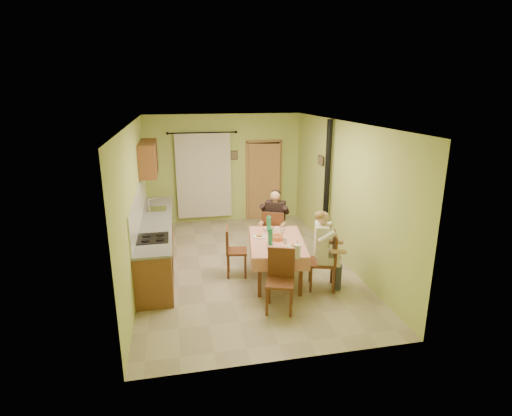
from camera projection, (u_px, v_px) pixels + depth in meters
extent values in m
cube|color=tan|center=(245.00, 265.00, 8.00)|extent=(4.00, 6.00, 0.01)
cube|color=#BFD36C|center=(224.00, 169.00, 10.42)|extent=(4.00, 0.04, 2.80)
cube|color=#BFD36C|center=(287.00, 261.00, 4.78)|extent=(4.00, 0.04, 2.80)
cube|color=#BFD36C|center=(135.00, 203.00, 7.22)|extent=(0.04, 6.00, 2.80)
cube|color=#BFD36C|center=(343.00, 192.00, 7.98)|extent=(0.04, 6.00, 2.80)
cube|color=white|center=(244.00, 123.00, 7.20)|extent=(4.00, 6.00, 0.04)
cube|color=brown|center=(157.00, 244.00, 7.92)|extent=(0.60, 3.60, 0.88)
cube|color=gray|center=(155.00, 222.00, 7.79)|extent=(0.64, 3.64, 0.04)
cube|color=white|center=(139.00, 206.00, 7.64)|extent=(0.02, 3.60, 0.66)
cube|color=silver|center=(157.00, 209.00, 8.54)|extent=(0.42, 0.42, 0.03)
cube|color=black|center=(153.00, 238.00, 6.85)|extent=(0.52, 0.56, 0.02)
cube|color=black|center=(172.00, 262.00, 7.04)|extent=(0.01, 0.55, 0.55)
cube|color=brown|center=(148.00, 158.00, 8.69)|extent=(0.35, 1.40, 0.70)
cylinder|color=black|center=(202.00, 133.00, 9.93)|extent=(1.70, 0.04, 0.04)
cube|color=silver|center=(204.00, 176.00, 10.26)|extent=(1.40, 0.06, 2.20)
cube|color=black|center=(264.00, 181.00, 10.71)|extent=(0.84, 0.03, 2.06)
cube|color=#AE7C49|center=(247.00, 182.00, 10.61)|extent=(0.06, 0.06, 2.12)
cube|color=#AE7C49|center=(280.00, 180.00, 10.78)|extent=(0.06, 0.06, 2.12)
cube|color=#AE7C49|center=(264.00, 141.00, 10.40)|extent=(0.96, 0.06, 0.06)
cube|color=#AE7C49|center=(264.00, 182.00, 10.61)|extent=(0.81, 0.23, 2.04)
cube|color=tan|center=(277.00, 241.00, 7.21)|extent=(1.19, 1.71, 0.04)
cube|color=tan|center=(281.00, 265.00, 6.49)|extent=(0.94, 0.17, 0.22)
cube|color=tan|center=(273.00, 232.00, 8.00)|extent=(0.94, 0.17, 0.22)
cube|color=tan|center=(251.00, 247.00, 7.23)|extent=(0.27, 1.56, 0.22)
cube|color=tan|center=(303.00, 247.00, 7.26)|extent=(0.27, 1.56, 0.22)
cylinder|color=white|center=(272.00, 228.00, 7.80)|extent=(0.25, 0.25, 0.02)
ellipsoid|color=#CC7233|center=(272.00, 227.00, 7.80)|extent=(0.12, 0.12, 0.05)
cylinder|color=white|center=(282.00, 252.00, 6.65)|extent=(0.25, 0.25, 0.02)
ellipsoid|color=#CC7233|center=(282.00, 251.00, 6.65)|extent=(0.12, 0.12, 0.05)
cylinder|color=white|center=(294.00, 246.00, 6.92)|extent=(0.25, 0.25, 0.02)
ellipsoid|color=#CC7233|center=(294.00, 245.00, 6.91)|extent=(0.12, 0.12, 0.05)
cylinder|color=white|center=(260.00, 237.00, 7.37)|extent=(0.25, 0.25, 0.02)
ellipsoid|color=#CC7233|center=(260.00, 236.00, 7.36)|extent=(0.12, 0.12, 0.05)
cylinder|color=orange|center=(277.00, 237.00, 7.24)|extent=(0.26, 0.26, 0.08)
cylinder|color=white|center=(280.00, 252.00, 6.68)|extent=(0.28, 0.28, 0.02)
cube|color=tan|center=(283.00, 251.00, 6.67)|extent=(0.06, 0.07, 0.03)
cube|color=tan|center=(280.00, 251.00, 6.67)|extent=(0.07, 0.06, 0.03)
cube|color=tan|center=(278.00, 250.00, 6.69)|extent=(0.07, 0.06, 0.03)
cube|color=tan|center=(281.00, 252.00, 6.61)|extent=(0.06, 0.07, 0.03)
cube|color=tan|center=(279.00, 249.00, 6.74)|extent=(0.06, 0.04, 0.03)
cube|color=tan|center=(276.00, 250.00, 6.70)|extent=(0.05, 0.07, 0.03)
cylinder|color=silver|center=(285.00, 240.00, 7.07)|extent=(0.07, 0.07, 0.10)
cylinder|color=silver|center=(282.00, 231.00, 7.53)|extent=(0.07, 0.07, 0.10)
cylinder|color=white|center=(297.00, 251.00, 6.42)|extent=(0.11, 0.11, 0.22)
cylinder|color=silver|center=(297.00, 249.00, 6.41)|extent=(0.02, 0.02, 0.30)
cube|color=#5A2E18|center=(275.00, 234.00, 8.33)|extent=(0.60, 0.60, 0.04)
cube|color=#5A2E18|center=(273.00, 225.00, 8.06)|extent=(0.42, 0.23, 0.51)
cube|color=#5A2E18|center=(280.00, 283.00, 6.23)|extent=(0.54, 0.54, 0.04)
cube|color=#5A2E18|center=(281.00, 262.00, 6.34)|extent=(0.42, 0.18, 0.49)
cube|color=#5A2E18|center=(322.00, 262.00, 6.96)|extent=(0.56, 0.56, 0.04)
cube|color=#5A2E18|center=(335.00, 248.00, 6.86)|extent=(0.17, 0.44, 0.51)
cube|color=#5A2E18|center=(237.00, 251.00, 7.44)|extent=(0.44, 0.44, 0.04)
cube|color=#5A2E18|center=(227.00, 240.00, 7.37)|extent=(0.10, 0.38, 0.43)
cube|color=black|center=(274.00, 232.00, 8.21)|extent=(0.50, 0.52, 0.16)
cube|color=black|center=(275.00, 214.00, 8.23)|extent=(0.46, 0.37, 0.54)
sphere|color=tan|center=(275.00, 196.00, 8.11)|extent=(0.21, 0.21, 0.21)
ellipsoid|color=black|center=(276.00, 194.00, 8.14)|extent=(0.21, 0.21, 0.16)
cube|color=silver|center=(328.00, 258.00, 6.93)|extent=(0.49, 0.46, 0.16)
cube|color=silver|center=(321.00, 239.00, 6.84)|extent=(0.32, 0.45, 0.54)
sphere|color=tan|center=(323.00, 218.00, 6.73)|extent=(0.21, 0.21, 0.21)
ellipsoid|color=olive|center=(321.00, 215.00, 6.72)|extent=(0.21, 0.21, 0.16)
cylinder|color=black|center=(327.00, 186.00, 8.53)|extent=(0.12, 0.12, 2.80)
cylinder|color=black|center=(324.00, 241.00, 8.88)|extent=(0.24, 0.24, 0.30)
cube|color=black|center=(234.00, 155.00, 10.34)|extent=(0.19, 0.03, 0.23)
cube|color=brown|center=(321.00, 160.00, 8.98)|extent=(0.03, 0.31, 0.21)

